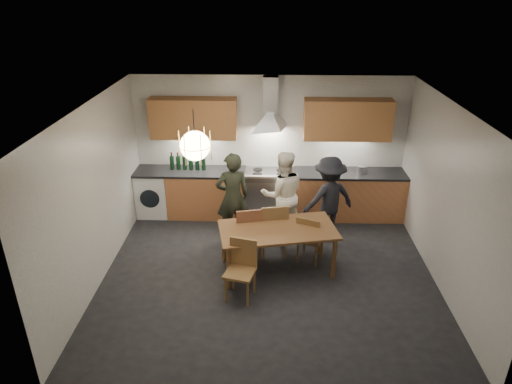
{
  "coord_description": "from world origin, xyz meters",
  "views": [
    {
      "loc": [
        -0.01,
        -5.83,
        4.1
      ],
      "look_at": [
        -0.2,
        0.4,
        1.2
      ],
      "focal_mm": 32.0,
      "sensor_mm": 36.0,
      "label": 1
    }
  ],
  "objects_px": {
    "dining_table": "(278,234)",
    "stock_pot": "(361,169)",
    "chair_front": "(242,265)",
    "person_right": "(329,198)",
    "person_mid": "(283,195)",
    "person_left": "(233,197)",
    "chair_back_left": "(249,230)",
    "wine_bottles": "(188,161)",
    "mixing_bowl": "(333,171)"
  },
  "relations": [
    {
      "from": "person_mid",
      "to": "chair_back_left",
      "type": "bearing_deg",
      "value": 45.56
    },
    {
      "from": "person_right",
      "to": "dining_table",
      "type": "bearing_deg",
      "value": 26.98
    },
    {
      "from": "person_mid",
      "to": "stock_pot",
      "type": "xyz_separation_m",
      "value": [
        1.45,
        0.72,
        0.19
      ]
    },
    {
      "from": "person_right",
      "to": "wine_bottles",
      "type": "bearing_deg",
      "value": -41.54
    },
    {
      "from": "chair_back_left",
      "to": "chair_front",
      "type": "relative_size",
      "value": 1.07
    },
    {
      "from": "person_right",
      "to": "chair_front",
      "type": "bearing_deg",
      "value": 27.1
    },
    {
      "from": "mixing_bowl",
      "to": "stock_pot",
      "type": "relative_size",
      "value": 1.54
    },
    {
      "from": "dining_table",
      "to": "chair_back_left",
      "type": "distance_m",
      "value": 0.56
    },
    {
      "from": "dining_table",
      "to": "stock_pot",
      "type": "height_order",
      "value": "stock_pot"
    },
    {
      "from": "chair_front",
      "to": "stock_pot",
      "type": "distance_m",
      "value": 3.23
    },
    {
      "from": "dining_table",
      "to": "chair_front",
      "type": "distance_m",
      "value": 0.82
    },
    {
      "from": "person_left",
      "to": "person_right",
      "type": "height_order",
      "value": "person_left"
    },
    {
      "from": "mixing_bowl",
      "to": "person_left",
      "type": "bearing_deg",
      "value": -154.09
    },
    {
      "from": "person_left",
      "to": "mixing_bowl",
      "type": "relative_size",
      "value": 5.2
    },
    {
      "from": "person_right",
      "to": "person_left",
      "type": "bearing_deg",
      "value": -19.76
    },
    {
      "from": "person_left",
      "to": "wine_bottles",
      "type": "relative_size",
      "value": 2.37
    },
    {
      "from": "dining_table",
      "to": "person_mid",
      "type": "relative_size",
      "value": 1.2
    },
    {
      "from": "chair_front",
      "to": "person_mid",
      "type": "relative_size",
      "value": 0.56
    },
    {
      "from": "person_left",
      "to": "wine_bottles",
      "type": "xyz_separation_m",
      "value": [
        -0.9,
        0.93,
        0.28
      ]
    },
    {
      "from": "chair_back_left",
      "to": "person_right",
      "type": "xyz_separation_m",
      "value": [
        1.33,
        0.76,
        0.21
      ]
    },
    {
      "from": "person_left",
      "to": "chair_back_left",
      "type": "bearing_deg",
      "value": 96.18
    },
    {
      "from": "dining_table",
      "to": "chair_front",
      "type": "xyz_separation_m",
      "value": [
        -0.51,
        -0.62,
        -0.15
      ]
    },
    {
      "from": "dining_table",
      "to": "person_mid",
      "type": "bearing_deg",
      "value": 73.85
    },
    {
      "from": "person_right",
      "to": "chair_back_left",
      "type": "bearing_deg",
      "value": 6.28
    },
    {
      "from": "wine_bottles",
      "to": "dining_table",
      "type": "bearing_deg",
      "value": -48.84
    },
    {
      "from": "chair_front",
      "to": "person_mid",
      "type": "xyz_separation_m",
      "value": [
        0.61,
        1.72,
        0.28
      ]
    },
    {
      "from": "chair_back_left",
      "to": "person_mid",
      "type": "xyz_separation_m",
      "value": [
        0.55,
        0.79,
        0.25
      ]
    },
    {
      "from": "chair_front",
      "to": "mixing_bowl",
      "type": "distance_m",
      "value": 2.92
    },
    {
      "from": "person_mid",
      "to": "wine_bottles",
      "type": "relative_size",
      "value": 2.34
    },
    {
      "from": "dining_table",
      "to": "person_left",
      "type": "height_order",
      "value": "person_left"
    },
    {
      "from": "dining_table",
      "to": "stock_pot",
      "type": "bearing_deg",
      "value": 38.57
    },
    {
      "from": "person_mid",
      "to": "person_right",
      "type": "height_order",
      "value": "person_mid"
    },
    {
      "from": "chair_back_left",
      "to": "person_left",
      "type": "xyz_separation_m",
      "value": [
        -0.3,
        0.65,
        0.26
      ]
    },
    {
      "from": "dining_table",
      "to": "person_right",
      "type": "xyz_separation_m",
      "value": [
        0.88,
        1.07,
        0.09
      ]
    },
    {
      "from": "wine_bottles",
      "to": "person_mid",
      "type": "bearing_deg",
      "value": -24.33
    },
    {
      "from": "person_mid",
      "to": "mixing_bowl",
      "type": "xyz_separation_m",
      "value": [
        0.93,
        0.73,
        0.16
      ]
    },
    {
      "from": "chair_front",
      "to": "person_right",
      "type": "xyz_separation_m",
      "value": [
        1.39,
        1.69,
        0.24
      ]
    },
    {
      "from": "chair_back_left",
      "to": "person_left",
      "type": "relative_size",
      "value": 0.59
    },
    {
      "from": "chair_back_left",
      "to": "wine_bottles",
      "type": "relative_size",
      "value": 1.39
    },
    {
      "from": "mixing_bowl",
      "to": "stock_pot",
      "type": "height_order",
      "value": "stock_pot"
    },
    {
      "from": "person_left",
      "to": "stock_pot",
      "type": "distance_m",
      "value": 2.46
    },
    {
      "from": "stock_pot",
      "to": "person_left",
      "type": "bearing_deg",
      "value": -159.5
    },
    {
      "from": "chair_back_left",
      "to": "person_mid",
      "type": "relative_size",
      "value": 0.59
    },
    {
      "from": "chair_back_left",
      "to": "chair_front",
      "type": "xyz_separation_m",
      "value": [
        -0.06,
        -0.93,
        -0.03
      ]
    },
    {
      "from": "person_left",
      "to": "person_right",
      "type": "distance_m",
      "value": 1.63
    },
    {
      "from": "chair_back_left",
      "to": "stock_pot",
      "type": "bearing_deg",
      "value": -154.89
    },
    {
      "from": "person_right",
      "to": "stock_pot",
      "type": "height_order",
      "value": "person_right"
    },
    {
      "from": "mixing_bowl",
      "to": "wine_bottles",
      "type": "distance_m",
      "value": 2.69
    },
    {
      "from": "chair_back_left",
      "to": "chair_front",
      "type": "height_order",
      "value": "chair_back_left"
    },
    {
      "from": "chair_back_left",
      "to": "person_right",
      "type": "relative_size",
      "value": 0.63
    }
  ]
}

